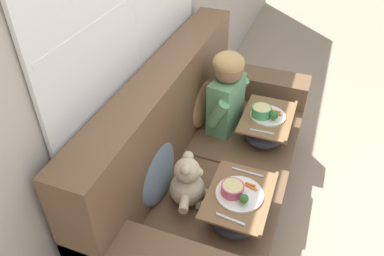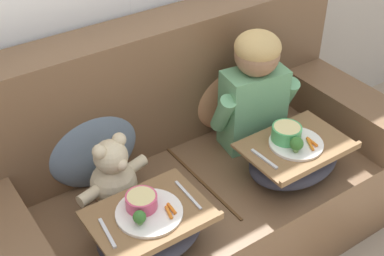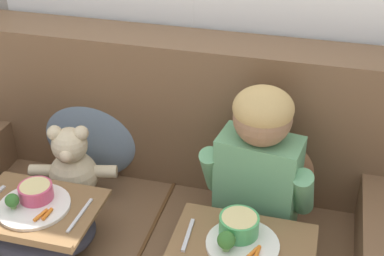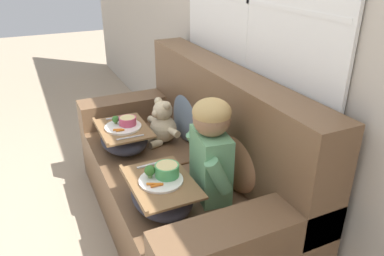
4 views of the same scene
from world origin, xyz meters
TOP-DOWN VIEW (x-y plane):
  - couch at (0.00, 0.07)m, footprint 1.83×0.86m
  - throw_pillow_behind_child at (0.35, 0.24)m, footprint 0.40×0.19m
  - throw_pillow_behind_teddy at (-0.35, 0.24)m, footprint 0.42×0.20m
  - child_figure at (0.35, 0.05)m, footprint 0.40×0.21m
  - teddy_bear at (-0.35, 0.05)m, footprint 0.33×0.24m
  - lap_tray_teddy at (-0.35, -0.23)m, footprint 0.42×0.31m

SIDE VIEW (x-z plane):
  - couch at x=0.00m, z-range -0.15..0.87m
  - lap_tray_teddy at x=-0.35m, z-range 0.41..0.64m
  - teddy_bear at x=-0.35m, z-range 0.42..0.72m
  - throw_pillow_behind_child at x=0.35m, z-range 0.42..0.84m
  - throw_pillow_behind_teddy at x=-0.35m, z-range 0.41..0.85m
  - child_figure at x=0.35m, z-range 0.47..1.01m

